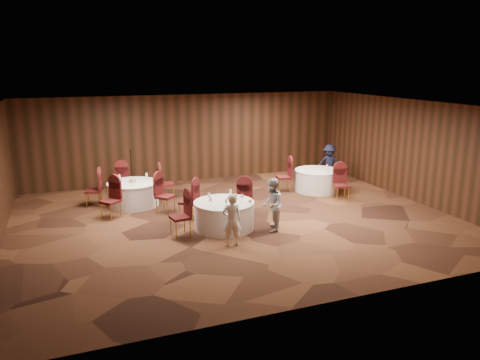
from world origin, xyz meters
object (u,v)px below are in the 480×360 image
object	(u,v)px
table_main	(224,215)
man_c	(329,164)
table_right	(317,180)
mic_stand	(132,182)
woman_a	(232,220)
table_left	(133,194)
woman_b	(272,205)

from	to	relation	value
table_main	man_c	xyz separation A→B (m)	(5.26, 3.37, 0.33)
table_right	mic_stand	world-z (taller)	mic_stand
mic_stand	woman_a	distance (m)	5.62
table_main	mic_stand	xyz separation A→B (m)	(-1.80, 4.17, 0.07)
table_left	woman_a	size ratio (longest dim) A/B	1.20
woman_a	woman_b	bearing A→B (deg)	-148.28
table_right	man_c	bearing A→B (deg)	41.49
woman_b	man_c	size ratio (longest dim) A/B	1.01
table_left	table_main	bearing A→B (deg)	-56.73
table_left	woman_b	bearing A→B (deg)	-49.42
table_main	woman_a	distance (m)	1.27
table_main	table_left	bearing A→B (deg)	123.27
table_main	table_right	world-z (taller)	same
table_left	man_c	size ratio (longest dim) A/B	1.11
table_right	woman_b	xyz separation A→B (m)	(-3.12, -3.07, 0.33)
table_right	mic_stand	distance (m)	6.28
table_right	woman_b	world-z (taller)	woman_b
table_right	woman_a	xyz separation A→B (m)	(-4.46, -3.68, 0.28)
table_right	woman_a	size ratio (longest dim) A/B	1.18
table_left	table_right	distance (m)	6.21
table_left	woman_a	world-z (taller)	woman_a
table_main	woman_a	size ratio (longest dim) A/B	1.23
woman_b	man_c	world-z (taller)	woman_b
woman_b	man_c	bearing A→B (deg)	162.04
table_left	woman_a	bearing A→B (deg)	-67.64
mic_stand	woman_a	xyz separation A→B (m)	(1.58, -5.39, 0.20)
woman_b	table_right	bearing A→B (deg)	162.77
woman_b	man_c	xyz separation A→B (m)	(4.15, 3.98, -0.00)
table_right	woman_b	bearing A→B (deg)	-135.47
woman_a	man_c	bearing A→B (deg)	-132.84
table_right	table_left	bearing A→B (deg)	175.25
man_c	mic_stand	bearing A→B (deg)	-144.99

